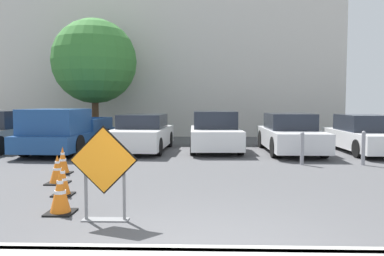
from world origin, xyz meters
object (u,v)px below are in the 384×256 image
traffic_cone_fourth (63,160)px  pickup_truck (65,133)px  bollard_nearest (302,147)px  road_closed_sign (104,169)px  parked_car_third (215,133)px  parked_car_second (143,134)px  parked_car_nearest (1,132)px  traffic_cone_nearest (60,193)px  bollard_second (363,147)px  parked_car_fifth (364,135)px  traffic_cone_second (63,180)px  parked_car_fourth (290,134)px  traffic_cone_third (58,170)px

traffic_cone_fourth → pickup_truck: pickup_truck is taller
traffic_cone_fourth → bollard_nearest: (6.52, 1.58, 0.17)m
road_closed_sign → parked_car_third: bearing=77.3°
parked_car_second → parked_car_third: bearing=-173.8°
road_closed_sign → traffic_cone_fourth: 4.38m
parked_car_nearest → traffic_cone_nearest: bearing=127.4°
bollard_second → parked_car_fifth: bearing=66.6°
traffic_cone_second → traffic_cone_fourth: size_ratio=0.89×
traffic_cone_nearest → pickup_truck: (-2.72, 7.56, 0.38)m
parked_car_third → bollard_nearest: parked_car_third is taller
parked_car_second → parked_car_fifth: same height
parked_car_nearest → parked_car_third: (8.23, 0.12, -0.01)m
parked_car_third → parked_car_fourth: 2.78m
road_closed_sign → parked_car_fourth: bearing=60.3°
parked_car_nearest → parked_car_fifth: parked_car_nearest is taller
traffic_cone_second → parked_car_fourth: 8.92m
parked_car_third → parked_car_fourth: bearing=170.0°
road_closed_sign → bollard_nearest: 6.99m
parked_car_second → parked_car_fourth: 5.49m
traffic_cone_nearest → bollard_second: bollard_second is taller
traffic_cone_nearest → parked_car_fifth: parked_car_fifth is taller
traffic_cone_fourth → pickup_truck: 4.39m
bollard_nearest → pickup_truck: bearing=162.3°
road_closed_sign → traffic_cone_third: size_ratio=2.24×
traffic_cone_third → traffic_cone_fourth: bearing=105.6°
traffic_cone_second → bollard_second: bearing=27.2°
road_closed_sign → parked_car_fourth: 9.48m
traffic_cone_second → traffic_cone_fourth: traffic_cone_fourth is taller
traffic_cone_fourth → bollard_second: (8.29, 1.58, 0.19)m
pickup_truck → parked_car_fourth: (8.25, 0.29, -0.06)m
parked_car_third → parked_car_second: bearing=1.9°
pickup_truck → traffic_cone_third: bearing=111.5°
road_closed_sign → traffic_cone_third: 3.21m
parked_car_nearest → bollard_nearest: parked_car_nearest is taller
parked_car_fourth → traffic_cone_second: bearing=48.6°
traffic_cone_second → parked_car_third: (3.20, 7.05, 0.38)m
road_closed_sign → parked_car_second: bearing=95.3°
traffic_cone_nearest → parked_car_third: (2.79, 8.26, 0.34)m
parked_car_fourth → traffic_cone_third: bearing=41.3°
traffic_cone_third → parked_car_nearest: parked_car_nearest is taller
pickup_truck → bollard_nearest: pickup_truck is taller
parked_car_third → traffic_cone_nearest: bearing=69.8°
parked_car_fourth → bollard_second: bearing=118.3°
road_closed_sign → parked_car_second: 8.52m
traffic_cone_third → parked_car_fifth: 10.81m
parked_car_fifth → traffic_cone_fourth: bearing=25.2°
parked_car_fifth → pickup_truck: bearing=2.0°
bollard_second → parked_car_third: bearing=142.6°
traffic_cone_nearest → bollard_nearest: 7.27m
traffic_cone_fourth → parked_car_nearest: bearing=131.7°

